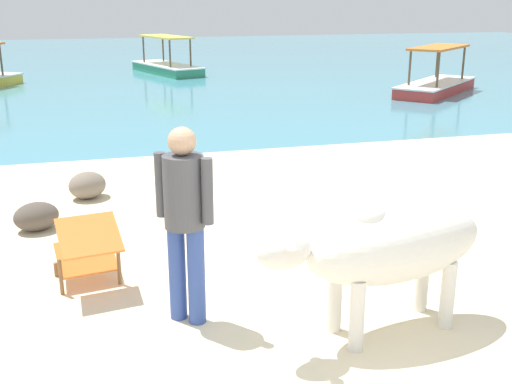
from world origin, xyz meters
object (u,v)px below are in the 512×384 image
cow (389,245)px  deck_chair_near (88,248)px  person_standing (184,211)px  boat_red (436,83)px  boat_green (167,65)px

cow → deck_chair_near: size_ratio=2.36×
person_standing → boat_red: 14.12m
cow → boat_red: boat_red is taller
cow → boat_red: bearing=-131.1°
person_standing → boat_red: size_ratio=0.46×
deck_chair_near → person_standing: 1.27m
boat_green → boat_red: size_ratio=1.08×
cow → boat_green: size_ratio=0.51×
deck_chair_near → boat_green: boat_green is taller
cow → person_standing: (-1.48, 0.58, 0.22)m
deck_chair_near → person_standing: (0.77, -0.84, 0.56)m
boat_red → person_standing: bearing=11.1°
cow → deck_chair_near: (-2.25, 1.43, -0.34)m
deck_chair_near → boat_green: bearing=-18.6°
cow → person_standing: 1.61m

